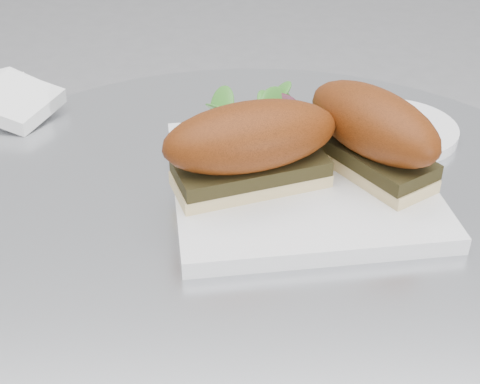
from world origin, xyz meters
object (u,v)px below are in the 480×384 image
at_px(plate, 299,181).
at_px(sandwich_right, 372,131).
at_px(sandwich_left, 251,145).
at_px(saucer, 395,130).

xyz_separation_m(plate, sandwich_right, (0.07, 0.00, 0.05)).
xyz_separation_m(plate, sandwich_left, (-0.05, -0.02, 0.05)).
bearing_deg(sandwich_left, sandwich_right, -6.07).
bearing_deg(plate, sandwich_left, -159.41).
xyz_separation_m(sandwich_left, sandwich_right, (0.11, 0.02, 0.00)).
height_order(plate, sandwich_left, sandwich_left).
relative_size(sandwich_left, saucer, 1.31).
bearing_deg(saucer, plate, -139.08).
relative_size(sandwich_left, sandwich_right, 1.06).
bearing_deg(sandwich_right, saucer, 120.11).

